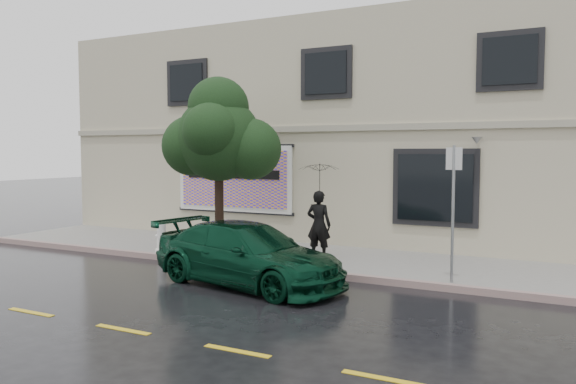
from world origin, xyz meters
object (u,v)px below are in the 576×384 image
at_px(pedestrian, 319,225).
at_px(street_tree, 219,140).
at_px(car, 248,254).
at_px(fire_hydrant, 161,237).

bearing_deg(pedestrian, street_tree, 11.35).
relative_size(car, pedestrian, 2.62).
relative_size(car, street_tree, 1.10).
bearing_deg(fire_hydrant, pedestrian, 3.63).
height_order(car, pedestrian, pedestrian).
relative_size(pedestrian, street_tree, 0.42).
bearing_deg(pedestrian, car, 77.36).
xyz_separation_m(street_tree, fire_hydrant, (-1.65, -0.40, -2.66)).
xyz_separation_m(car, street_tree, (-2.13, 2.08, 2.56)).
relative_size(street_tree, fire_hydrant, 4.88).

